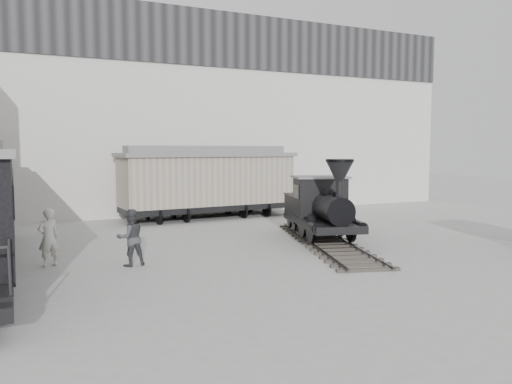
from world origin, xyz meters
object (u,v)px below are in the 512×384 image
locomotive (322,211)px  boxcar (208,180)px  visitor_b (131,238)px  visitor_a (48,238)px

locomotive → boxcar: bearing=119.7°
visitor_b → boxcar: bearing=-129.7°
boxcar → visitor_b: bearing=-125.8°
visitor_a → boxcar: bearing=-158.4°
locomotive → visitor_a: bearing=-162.9°
visitor_a → visitor_b: visitor_a is taller
boxcar → visitor_a: (-7.94, -8.02, -1.06)m
boxcar → visitor_b: (-5.66, -8.96, -1.08)m
locomotive → visitor_a: locomotive is taller
visitor_a → visitor_b: size_ratio=1.02×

